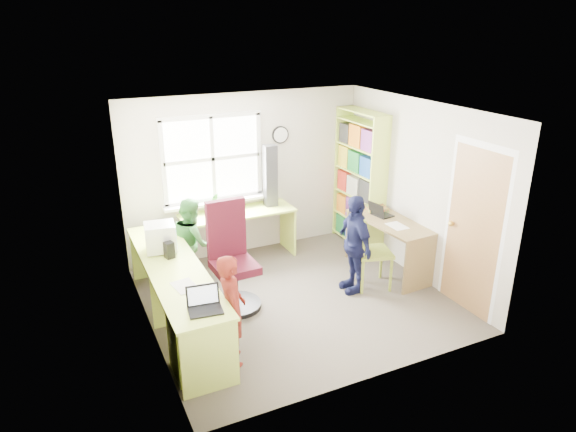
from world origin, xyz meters
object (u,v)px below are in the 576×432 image
Objects in this scene: l_desk at (201,300)px; wooden_chair at (368,248)px; right_desk at (390,234)px; laptop_left at (204,304)px; laptop_right at (379,213)px; swivel_chair at (232,263)px; potted_plant at (213,204)px; crt_monitor at (160,237)px; person_navy at (354,244)px; bookshelf at (359,183)px; cd_tower at (270,176)px; person_green at (192,243)px; person_red at (232,310)px.

l_desk is 2.31m from wooden_chair.
right_desk is 3.88× the size of laptop_left.
wooden_chair is 3.10× the size of laptop_right.
swivel_chair is 1.28m from potted_plant.
crt_monitor is 2.41m from person_navy.
bookshelf reaches higher than right_desk.
crt_monitor is at bearing 155.60° from swivel_chair.
bookshelf is 6.57× the size of potted_plant.
laptop_right is at bearing 98.12° from right_desk.
swivel_chair is 1.58m from person_navy.
swivel_chair is at bearing -14.59° from crt_monitor.
cd_tower is (1.06, 1.25, 0.63)m from swivel_chair.
swivel_chair is 3.43× the size of crt_monitor.
crt_monitor is at bearing -178.33° from wooden_chair.
bookshelf is (2.96, 1.47, 0.55)m from l_desk.
person_navy is at bearing -117.01° from person_green.
bookshelf is at bearing 150.79° from person_navy.
person_navy is (0.49, -1.56, -0.55)m from cd_tower.
l_desk is 2.18× the size of right_desk.
potted_plant is at bearing -39.33° from person_green.
person_green is at bearing -174.71° from bookshelf.
l_desk is 2.26× the size of person_navy.
bookshelf reaches higher than person_red.
crt_monitor is 1.11× the size of laptop_left.
bookshelf is at bearing -20.39° from laptop_right.
crt_monitor is (-3.06, 0.38, 0.37)m from right_desk.
swivel_chair is 1.11× the size of person_red.
right_desk is at bearing 27.73° from laptop_left.
bookshelf is 1.57m from person_navy.
person_red is at bearing -111.36° from swivel_chair.
potted_plant is (0.17, 1.23, 0.34)m from swivel_chair.
right_desk is 1.13× the size of person_red.
bookshelf is 2.75m from person_green.
laptop_left is 2.40m from person_navy.
right_desk is at bearing -43.07° from cd_tower.
cd_tower reaches higher than person_red.
laptop_right is 2.35m from potted_plant.
person_green is (0.25, 1.22, 0.16)m from l_desk.
swivel_chair is at bearing 85.17° from laptop_right.
laptop_right is 0.25× the size of person_navy.
person_red is at bearing 106.26° from laptop_right.
right_desk is 2.52m from potted_plant.
person_red is 0.92× the size of person_navy.
potted_plant is (0.93, 0.91, -0.01)m from crt_monitor.
person_red reaches higher than l_desk.
l_desk is 1.25m from person_green.
wooden_chair is 1.83m from cd_tower.
person_navy is (2.31, -0.63, -0.27)m from crt_monitor.
laptop_right is (2.94, 1.34, 0.01)m from laptop_left.
wooden_chair reaches higher than right_desk.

